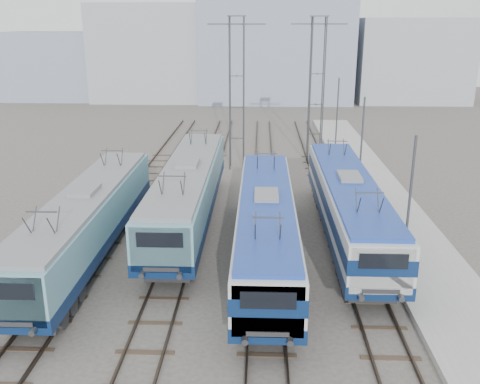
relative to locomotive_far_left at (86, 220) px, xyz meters
name	(u,v)px	position (x,y,z in m)	size (l,w,h in m)	color
ground	(215,300)	(6.75, -3.86, -2.17)	(160.00, 160.00, 0.00)	#514C47
platform	(404,231)	(16.95, 4.14, -2.02)	(4.00, 70.00, 0.30)	#9E9E99
locomotive_far_left	(86,220)	(0.00, 0.00, 0.00)	(2.76, 17.40, 3.27)	#0B2049
locomotive_center_left	(188,190)	(4.50, 4.80, 0.10)	(2.89, 18.25, 3.43)	#0B2049
locomotive_center_right	(266,224)	(9.00, -0.25, 0.05)	(2.75, 17.36, 3.26)	#0B2049
locomotive_far_right	(348,203)	(13.50, 3.00, 0.07)	(2.77, 17.52, 3.29)	#0B2049
catenary_tower_west	(237,87)	(6.75, 18.14, 4.47)	(4.50, 1.20, 12.00)	#3F4247
catenary_tower_east	(317,84)	(13.25, 20.14, 4.47)	(4.50, 1.20, 12.00)	#3F4247
mast_front	(408,212)	(15.35, -1.86, 1.33)	(0.12, 0.12, 7.00)	#3F4247
mast_mid	(361,150)	(15.35, 10.14, 1.33)	(0.12, 0.12, 7.00)	#3F4247
mast_rear	(337,118)	(15.35, 22.14, 1.33)	(0.12, 0.12, 7.00)	#3F4247
building_west	(156,53)	(-7.25, 58.14, 4.83)	(18.00, 12.00, 14.00)	#989FA8
building_center	(276,39)	(10.75, 58.14, 6.83)	(22.00, 14.00, 18.00)	#8590A6
building_east	(409,60)	(30.75, 58.14, 3.83)	(16.00, 12.00, 12.00)	#989FA8
building_far_west	(53,66)	(-23.25, 58.14, 2.83)	(14.00, 10.00, 10.00)	#8590A6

